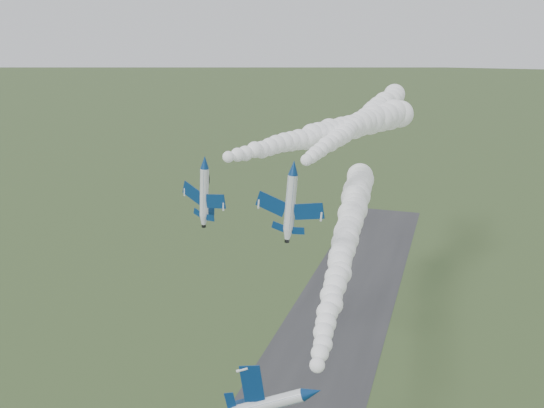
% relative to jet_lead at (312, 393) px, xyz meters
% --- Properties ---
extents(jet_lead, '(4.19, 12.26, 9.40)m').
position_rel_jet_lead_xyz_m(jet_lead, '(0.00, 0.00, 0.00)').
color(jet_lead, white).
extents(smoke_trail_jet_lead, '(15.98, 73.15, 5.65)m').
position_rel_jet_lead_xyz_m(smoke_trail_jet_lead, '(-4.05, 38.97, 3.09)').
color(smoke_trail_jet_lead, white).
extents(jet_pair_left, '(9.26, 10.58, 2.79)m').
position_rel_jet_lead_xyz_m(jet_pair_left, '(-22.80, 24.97, 18.30)').
color(jet_pair_left, white).
extents(smoke_trail_jet_pair_left, '(28.12, 52.33, 5.64)m').
position_rel_jet_lead_xyz_m(smoke_trail_jet_pair_left, '(-10.38, 51.90, 19.03)').
color(smoke_trail_jet_pair_left, white).
extents(jet_pair_right, '(10.41, 12.47, 3.11)m').
position_rel_jet_lead_xyz_m(jet_pair_right, '(-9.45, 25.73, 18.25)').
color(jet_pair_right, white).
extents(smoke_trail_jet_pair_right, '(10.68, 69.79, 5.14)m').
position_rel_jet_lead_xyz_m(smoke_trail_jet_pair_right, '(-6.12, 63.34, 19.65)').
color(smoke_trail_jet_pair_right, white).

